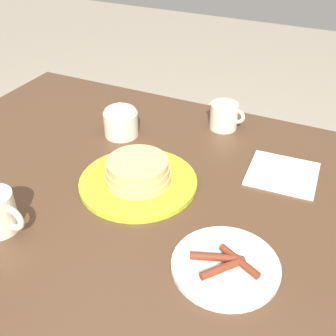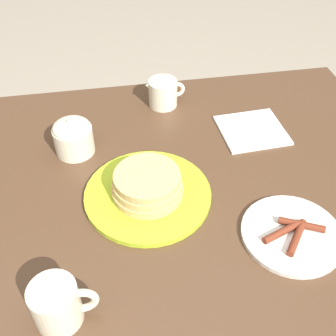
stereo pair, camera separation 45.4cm
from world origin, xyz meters
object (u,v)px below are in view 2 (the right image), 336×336
Objects in this scene: creamer_pitcher at (163,93)px; coffee_mug at (58,304)px; napkin at (252,130)px; sugar_bowl at (73,136)px; pancake_plate at (149,189)px; side_plate_bacon at (292,234)px.

coffee_mug is at bearing -114.47° from creamer_pitcher.
coffee_mug is at bearing -137.64° from napkin.
creamer_pitcher is 0.28m from sugar_bowl.
pancake_plate is 0.34m from creamer_pitcher.
pancake_plate reaches higher than side_plate_bacon.
creamer_pitcher is 0.67× the size of napkin.
pancake_plate is at bearing -148.00° from napkin.
side_plate_bacon is at bearing -94.76° from napkin.
side_plate_bacon is 1.19× the size of napkin.
coffee_mug is (-0.43, -0.09, 0.04)m from side_plate_bacon.
side_plate_bacon is 1.78× the size of creamer_pitcher.
sugar_bowl reaches higher than creamer_pitcher.
coffee_mug is at bearing -126.13° from pancake_plate.
creamer_pitcher reaches higher than napkin.
sugar_bowl is at bearing -146.69° from creamer_pitcher.
side_plate_bacon is at bearing 12.22° from coffee_mug.
napkin is (0.20, -0.15, -0.03)m from creamer_pitcher.
pancake_plate is 2.43× the size of creamer_pitcher.
sugar_bowl is at bearing 141.35° from side_plate_bacon.
sugar_bowl is (-0.23, -0.15, 0.01)m from creamer_pitcher.
side_plate_bacon is 0.52m from sugar_bowl.
pancake_plate is at bearing -49.46° from sugar_bowl.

